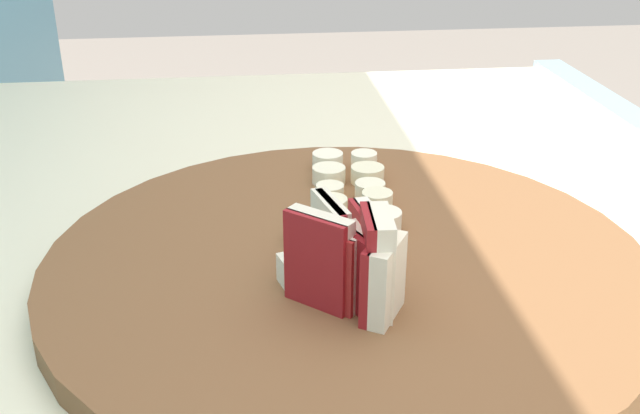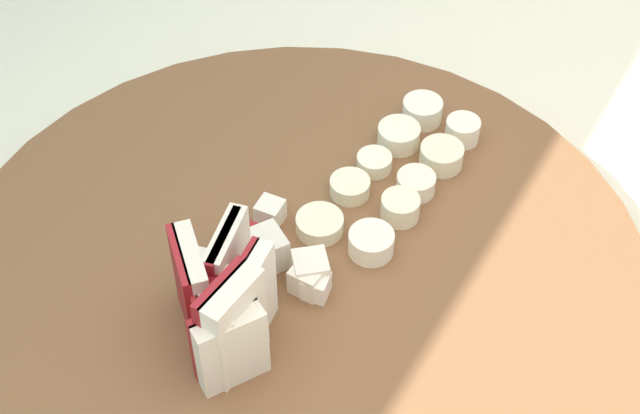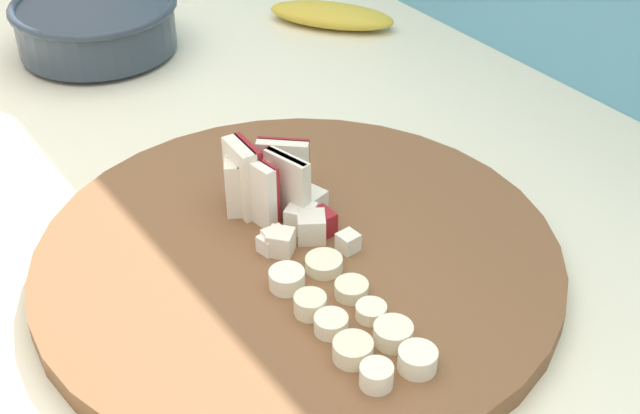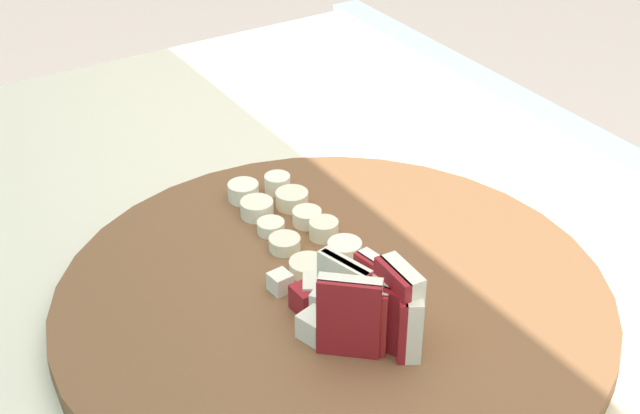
{
  "view_description": "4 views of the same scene",
  "coord_description": "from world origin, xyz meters",
  "views": [
    {
      "loc": [
        -0.32,
        0.05,
        1.15
      ],
      "look_at": [
        0.17,
        -0.0,
        0.91
      ],
      "focal_mm": 41.82,
      "sensor_mm": 36.0,
      "label": 1
    },
    {
      "loc": [
        -0.16,
        -0.2,
        1.32
      ],
      "look_at": [
        0.15,
        -0.02,
        0.93
      ],
      "focal_mm": 52.37,
      "sensor_mm": 36.0,
      "label": 2
    },
    {
      "loc": [
        0.58,
        -0.31,
        1.32
      ],
      "look_at": [
        0.14,
        -0.0,
        0.94
      ],
      "focal_mm": 48.83,
      "sensor_mm": 36.0,
      "label": 3
    },
    {
      "loc": [
        -0.34,
        0.28,
        1.32
      ],
      "look_at": [
        0.17,
        -0.03,
        0.94
      ],
      "focal_mm": 52.68,
      "sensor_mm": 36.0,
      "label": 4
    }
  ],
  "objects": [
    {
      "name": "tile_backsplash",
      "position": [
        0.0,
        0.42,
        0.73
      ],
      "size": [
        2.4,
        0.04,
        1.45
      ],
      "primitive_type": "cube",
      "color": "#5BA3C1",
      "rests_on": "ground"
    },
    {
      "name": "ceramic_bowl",
      "position": [
        -0.34,
        0.01,
        0.92
      ],
      "size": [
        0.19,
        0.19,
        0.06
      ],
      "color": "#2D3842",
      "rests_on": "tiled_countertop"
    },
    {
      "name": "apple_dice_pile",
      "position": [
        0.12,
        -0.01,
        0.91
      ],
      "size": [
        0.08,
        0.08,
        0.02
      ],
      "color": "#EFE5CC",
      "rests_on": "cutting_board"
    },
    {
      "name": "apple_wedge_fan",
      "position": [
        0.07,
        -0.01,
        0.93
      ],
      "size": [
        0.08,
        0.07,
        0.06
      ],
      "color": "maroon",
      "rests_on": "cutting_board"
    },
    {
      "name": "cutting_board",
      "position": [
        0.13,
        -0.02,
        0.89
      ],
      "size": [
        0.42,
        0.42,
        0.02
      ],
      "primitive_type": "cylinder",
      "color": "brown",
      "rests_on": "tiled_countertop"
    },
    {
      "name": "banana_slice_rows",
      "position": [
        0.22,
        -0.03,
        0.91
      ],
      "size": [
        0.15,
        0.07,
        0.02
      ],
      "color": "white",
      "rests_on": "cutting_board"
    },
    {
      "name": "banana_peel",
      "position": [
        -0.25,
        0.28,
        0.89
      ],
      "size": [
        0.16,
        0.15,
        0.03
      ],
      "primitive_type": "ellipsoid",
      "rotation": [
        0.0,
        0.0,
        3.8
      ],
      "color": "gold",
      "rests_on": "tiled_countertop"
    }
  ]
}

